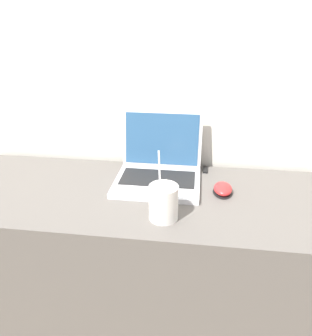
{
  "coord_description": "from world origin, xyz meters",
  "views": [
    {
      "loc": [
        0.22,
        -0.78,
        1.32
      ],
      "look_at": [
        0.07,
        0.31,
        0.8
      ],
      "focal_mm": 35.0,
      "sensor_mm": 36.0,
      "label": 1
    }
  ],
  "objects_px": {
    "laptop": "(159,167)",
    "computer_mouse": "(223,189)",
    "drink_cup": "(163,202)",
    "usb_stick": "(205,170)"
  },
  "relations": [
    {
      "from": "laptop",
      "to": "usb_stick",
      "type": "height_order",
      "value": "laptop"
    },
    {
      "from": "usb_stick",
      "to": "drink_cup",
      "type": "bearing_deg",
      "value": -109.78
    },
    {
      "from": "laptop",
      "to": "computer_mouse",
      "type": "relative_size",
      "value": 3.2
    },
    {
      "from": "laptop",
      "to": "drink_cup",
      "type": "xyz_separation_m",
      "value": [
        0.05,
        -0.28,
        0.01
      ]
    },
    {
      "from": "drink_cup",
      "to": "usb_stick",
      "type": "xyz_separation_m",
      "value": [
        0.14,
        0.38,
        -0.06
      ]
    },
    {
      "from": "computer_mouse",
      "to": "usb_stick",
      "type": "xyz_separation_m",
      "value": [
        -0.06,
        0.19,
        -0.01
      ]
    },
    {
      "from": "drink_cup",
      "to": "laptop",
      "type": "bearing_deg",
      "value": 100.18
    },
    {
      "from": "drink_cup",
      "to": "usb_stick",
      "type": "height_order",
      "value": "drink_cup"
    },
    {
      "from": "computer_mouse",
      "to": "drink_cup",
      "type": "bearing_deg",
      "value": -135.96
    },
    {
      "from": "drink_cup",
      "to": "computer_mouse",
      "type": "distance_m",
      "value": 0.29
    }
  ]
}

